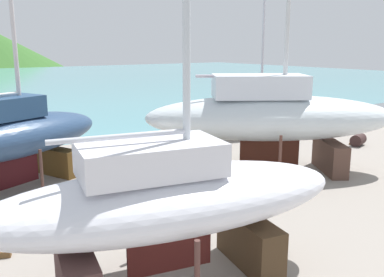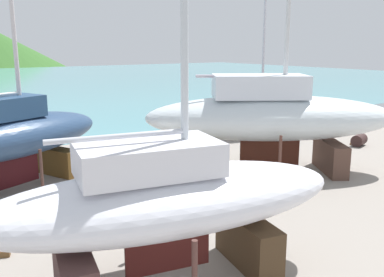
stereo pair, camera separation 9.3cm
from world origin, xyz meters
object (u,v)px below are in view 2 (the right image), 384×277
Objects in this scene: sailboat_large_starboard at (166,200)px; sailboat_small_center at (257,109)px; sailboat_mid_port at (270,116)px; barrel_tipped_center at (359,140)px; barrel_blue_faded at (339,126)px; worker at (186,128)px; sailboat_far_slipway at (13,136)px.

sailboat_small_center is at bearing 51.72° from sailboat_large_starboard.
sailboat_mid_port is 7.99m from barrel_tipped_center.
sailboat_large_starboard reaches higher than barrel_tipped_center.
sailboat_mid_port is 7.85m from sailboat_small_center.
sailboat_large_starboard is at bearing -159.68° from barrel_tipped_center.
sailboat_small_center is 13.76× the size of barrel_blue_faded.
sailboat_large_starboard is at bearing -153.92° from barrel_blue_faded.
barrel_tipped_center is 3.80m from barrel_blue_faded.
worker is 2.10× the size of barrel_blue_faded.
sailboat_small_center is at bearing 83.11° from sailboat_mid_port.
sailboat_mid_port is 1.53× the size of sailboat_far_slipway.
sailboat_mid_port is at bearing -174.14° from barrel_tipped_center.
barrel_blue_faded is (2.31, 3.02, 0.10)m from barrel_tipped_center.
sailboat_far_slipway is (-9.47, 4.07, -0.44)m from sailboat_mid_port.
barrel_blue_faded reaches higher than barrel_tipped_center.
sailboat_far_slipway reaches higher than barrel_blue_faded.
sailboat_small_center is 4.96m from worker.
sailboat_mid_port reaches higher than sailboat_small_center.
barrel_blue_faded is (9.90, -2.78, -0.49)m from worker.
sailboat_mid_port is 10.86m from barrel_blue_faded.
barrel_tipped_center is at bearing 38.22° from sailboat_mid_port.
sailboat_far_slipway reaches higher than worker.
barrel_blue_faded is at bearing 52.59° from barrel_tipped_center.
sailboat_small_center is 0.98× the size of sailboat_far_slipway.
sailboat_small_center is 12.18× the size of barrel_tipped_center.
sailboat_mid_port reaches higher than barrel_blue_faded.
sailboat_small_center is 5.64m from barrel_blue_faded.
sailboat_far_slipway is 12.37× the size of barrel_tipped_center.
barrel_blue_faded is at bearing -20.02° from sailboat_small_center.
sailboat_large_starboard is at bearing 153.88° from worker.
worker reaches higher than barrel_blue_faded.
sailboat_far_slipway is at bearing -170.90° from sailboat_mid_port.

